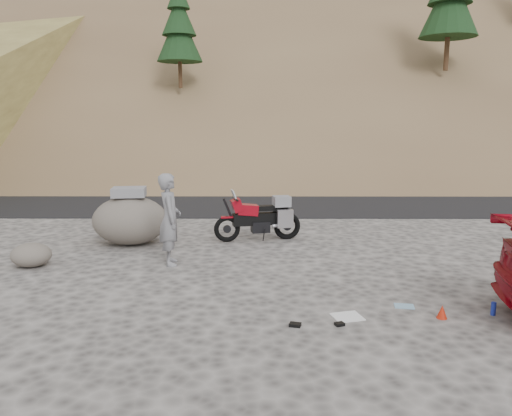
# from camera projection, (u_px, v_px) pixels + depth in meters

# --- Properties ---
(ground) EXTENTS (140.00, 140.00, 0.00)m
(ground) POSITION_uv_depth(u_px,v_px,m) (290.00, 279.00, 8.93)
(ground) COLOR #454240
(ground) RESTS_ON ground
(road) EXTENTS (120.00, 7.00, 0.05)m
(road) POSITION_uv_depth(u_px,v_px,m) (274.00, 200.00, 17.79)
(road) COLOR black
(road) RESTS_ON ground
(hillside) EXTENTS (120.00, 73.00, 46.72)m
(hillside) POSITION_uv_depth(u_px,v_px,m) (264.00, 31.00, 47.25)
(hillside) COLOR brown
(hillside) RESTS_ON ground
(motorcycle) EXTENTS (2.06, 0.87, 1.24)m
(motorcycle) POSITION_uv_depth(u_px,v_px,m) (262.00, 218.00, 11.71)
(motorcycle) COLOR black
(motorcycle) RESTS_ON ground
(man) EXTENTS (0.56, 0.73, 1.80)m
(man) POSITION_uv_depth(u_px,v_px,m) (171.00, 264.00, 9.85)
(man) COLOR gray
(man) RESTS_ON ground
(boulder) EXTENTS (1.81, 1.57, 1.28)m
(boulder) POSITION_uv_depth(u_px,v_px,m) (130.00, 220.00, 11.35)
(boulder) COLOR #544F48
(boulder) RESTS_ON ground
(small_rock) EXTENTS (0.84, 0.77, 0.46)m
(small_rock) POSITION_uv_depth(u_px,v_px,m) (31.00, 255.00, 9.65)
(small_rock) COLOR #544F48
(small_rock) RESTS_ON ground
(gear_white_cloth) EXTENTS (0.49, 0.46, 0.01)m
(gear_white_cloth) POSITION_uv_depth(u_px,v_px,m) (347.00, 317.00, 7.19)
(gear_white_cloth) COLOR white
(gear_white_cloth) RESTS_ON ground
(gear_bottle) EXTENTS (0.09, 0.09, 0.20)m
(gear_bottle) POSITION_uv_depth(u_px,v_px,m) (493.00, 309.00, 7.25)
(gear_bottle) COLOR navy
(gear_bottle) RESTS_ON ground
(gear_funnel) EXTENTS (0.18, 0.18, 0.19)m
(gear_funnel) POSITION_uv_depth(u_px,v_px,m) (442.00, 312.00, 7.14)
(gear_funnel) COLOR red
(gear_funnel) RESTS_ON ground
(gear_glove_a) EXTENTS (0.18, 0.15, 0.04)m
(gear_glove_a) POSITION_uv_depth(u_px,v_px,m) (295.00, 325.00, 6.87)
(gear_glove_a) COLOR black
(gear_glove_a) RESTS_ON ground
(gear_glove_b) EXTENTS (0.15, 0.13, 0.04)m
(gear_glove_b) POSITION_uv_depth(u_px,v_px,m) (340.00, 324.00, 6.89)
(gear_glove_b) COLOR black
(gear_glove_b) RESTS_ON ground
(gear_blue_cloth) EXTENTS (0.32, 0.26, 0.01)m
(gear_blue_cloth) POSITION_uv_depth(u_px,v_px,m) (404.00, 306.00, 7.60)
(gear_blue_cloth) COLOR #7CA3C0
(gear_blue_cloth) RESTS_ON ground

